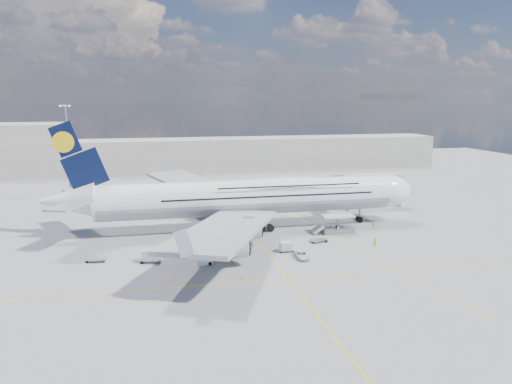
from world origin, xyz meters
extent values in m
plane|color=gray|center=(0.00, 0.00, 0.00)|extent=(300.00, 300.00, 0.00)
cube|color=yellow|center=(0.00, 0.00, 0.01)|extent=(0.25, 220.00, 0.01)
cube|color=yellow|center=(0.00, -20.00, 0.01)|extent=(120.00, 0.25, 0.01)
cube|color=yellow|center=(14.00, 10.00, 0.01)|extent=(14.16, 99.06, 0.01)
cylinder|color=white|center=(0.00, 10.00, 6.80)|extent=(62.00, 7.20, 7.20)
cylinder|color=#9EA0A5|center=(0.00, 10.00, 6.65)|extent=(60.76, 7.13, 7.13)
ellipsoid|color=white|center=(8.00, 10.00, 8.78)|extent=(36.00, 6.84, 3.76)
ellipsoid|color=white|center=(31.00, 10.00, 6.80)|extent=(11.52, 7.20, 7.20)
ellipsoid|color=black|center=(34.24, 10.00, 7.40)|extent=(3.84, 4.16, 1.44)
cone|color=white|center=(-35.50, 10.00, 7.60)|extent=(10.00, 6.84, 6.84)
cube|color=black|center=(-33.50, 10.00, 16.40)|extent=(11.02, 0.46, 14.61)
cylinder|color=yellow|center=(-35.60, 10.00, 18.90)|extent=(4.00, 0.60, 4.00)
cube|color=#999EA3|center=(-8.00, 30.00, 5.60)|extent=(25.49, 39.15, 3.35)
cube|color=#999EA3|center=(-8.00, -10.00, 5.60)|extent=(25.49, 39.15, 3.35)
cylinder|color=#B7BABF|center=(-3.00, 22.50, 3.20)|extent=(5.20, 3.50, 3.50)
cylinder|color=#B7BABF|center=(-7.50, 33.00, 3.20)|extent=(5.20, 3.50, 3.50)
cylinder|color=#B7BABF|center=(-3.00, -2.50, 3.20)|extent=(5.20, 3.50, 3.50)
cylinder|color=#B7BABF|center=(-7.50, -13.00, 3.20)|extent=(5.20, 3.50, 3.50)
cylinder|color=gray|center=(25.00, 10.00, 2.20)|extent=(0.44, 0.44, 3.80)
cylinder|color=black|center=(25.00, 10.00, 0.65)|extent=(1.30, 0.90, 1.30)
cylinder|color=gray|center=(0.00, 10.00, 2.20)|extent=(0.56, 0.56, 3.80)
cylinder|color=black|center=(0.00, 13.20, 0.75)|extent=(1.50, 0.90, 1.50)
cube|color=#B7B7BC|center=(25.00, 18.60, 7.10)|extent=(3.00, 10.00, 2.60)
cube|color=#B7B7BC|center=(33.00, 23.60, 7.10)|extent=(18.00, 3.00, 2.60)
cylinder|color=gray|center=(27.00, 21.60, 3.55)|extent=(0.80, 0.80, 7.10)
cylinder|color=black|center=(27.00, 21.60, 0.45)|extent=(0.90, 0.80, 0.90)
cylinder|color=gray|center=(41.00, 23.60, 3.55)|extent=(1.00, 1.00, 7.10)
cube|color=gray|center=(41.00, 23.60, 0.40)|extent=(2.00, 2.00, 0.80)
cylinder|color=#B7B7BC|center=(25.00, 14.80, 7.10)|extent=(3.60, 3.60, 2.80)
cube|color=silver|center=(17.00, 2.90, 3.50)|extent=(6.50, 3.20, 0.35)
cube|color=gray|center=(17.00, 2.90, 0.55)|extent=(6.50, 3.20, 1.10)
cube|color=gray|center=(17.00, 2.90, 2.05)|extent=(0.22, 1.99, 3.00)
cylinder|color=black|center=(14.40, 1.70, 0.35)|extent=(0.70, 0.30, 0.70)
cube|color=silver|center=(12.80, 2.90, 1.00)|extent=(2.16, 2.60, 1.60)
cylinder|color=gray|center=(-40.00, 45.00, 12.50)|extent=(0.70, 0.70, 25.00)
cube|color=gray|center=(-40.00, 45.00, 25.20)|extent=(3.00, 0.40, 0.60)
cube|color=#B2AD9E|center=(0.00, 95.00, 6.00)|extent=(180.00, 16.00, 12.00)
cube|color=#B2AD9E|center=(-70.00, 100.00, 9.00)|extent=(40.00, 22.00, 18.00)
cube|color=#193814|center=(40.00, 140.00, 4.00)|extent=(160.00, 6.00, 8.00)
cube|color=gray|center=(-20.47, -7.80, 0.40)|extent=(3.71, 2.48, 0.20)
cylinder|color=black|center=(-21.84, -8.48, 0.25)|extent=(0.50, 0.20, 0.50)
cylinder|color=black|center=(-19.11, -7.12, 0.25)|extent=(0.50, 0.20, 0.50)
cube|color=silver|center=(-20.47, -7.80, 1.31)|extent=(2.80, 2.18, 1.71)
cube|color=gray|center=(-8.73, -6.61, 0.30)|extent=(2.86, 2.10, 0.15)
cylinder|color=black|center=(-9.75, -7.12, 0.19)|extent=(0.38, 0.15, 0.38)
cylinder|color=black|center=(-7.70, -6.09, 0.19)|extent=(0.38, 0.15, 0.38)
cube|color=gray|center=(-10.62, -3.77, 0.31)|extent=(2.63, 1.41, 0.16)
cylinder|color=black|center=(-11.67, -4.29, 0.19)|extent=(0.39, 0.16, 0.39)
cylinder|color=black|center=(-9.57, -3.24, 0.19)|extent=(0.39, 0.16, 0.39)
cube|color=silver|center=(-10.62, -3.77, 1.01)|extent=(1.93, 1.32, 1.31)
cube|color=gray|center=(-29.44, -5.47, 0.38)|extent=(3.46, 2.09, 0.20)
cylinder|color=black|center=(-30.76, -6.13, 0.24)|extent=(0.48, 0.20, 0.48)
cylinder|color=black|center=(-28.13, -4.81, 0.24)|extent=(0.48, 0.20, 0.48)
cube|color=gray|center=(11.06, -2.65, 0.38)|extent=(3.67, 2.75, 0.20)
cylinder|color=black|center=(9.75, -3.31, 0.24)|extent=(0.48, 0.20, 0.48)
cylinder|color=black|center=(12.37, -2.00, 0.24)|extent=(0.48, 0.20, 0.48)
cube|color=gray|center=(3.32, -7.16, 0.33)|extent=(2.83, 1.51, 0.17)
cylinder|color=black|center=(2.19, -7.72, 0.21)|extent=(0.41, 0.17, 0.41)
cylinder|color=black|center=(4.45, -6.59, 0.21)|extent=(0.41, 0.17, 0.41)
cube|color=silver|center=(3.32, -7.16, 1.08)|extent=(2.07, 1.41, 1.41)
cube|color=white|center=(-11.78, -11.07, 0.64)|extent=(2.74, 1.60, 1.19)
cube|color=black|center=(-11.78, -11.07, 1.38)|extent=(1.09, 1.24, 0.46)
cylinder|color=black|center=(-12.69, -11.58, 0.29)|extent=(0.59, 0.23, 0.59)
cylinder|color=black|center=(-10.86, -10.57, 0.29)|extent=(0.59, 0.23, 0.59)
cube|color=gray|center=(-11.48, 31.90, 1.01)|extent=(6.64, 2.64, 2.02)
cube|color=white|center=(-12.19, 31.90, 2.93)|extent=(4.93, 2.69, 2.22)
cube|color=white|center=(-8.96, 31.90, 1.92)|extent=(1.89, 2.38, 1.61)
cube|color=black|center=(-8.25, 31.90, 2.12)|extent=(0.22, 2.02, 0.91)
cylinder|color=black|center=(-9.26, 30.74, 0.55)|extent=(1.11, 0.35, 1.11)
cylinder|color=black|center=(-13.70, 33.06, 0.55)|extent=(1.11, 0.35, 1.11)
cube|color=orange|center=(-12.19, 31.90, 2.22)|extent=(4.98, 2.74, 0.50)
cube|color=gray|center=(-8.20, 43.82, 0.86)|extent=(5.86, 3.08, 1.71)
cube|color=white|center=(-8.80, 43.82, 2.49)|extent=(4.45, 2.89, 1.89)
cube|color=white|center=(-6.06, 43.82, 1.63)|extent=(1.89, 2.23, 1.37)
cube|color=black|center=(-5.46, 43.82, 1.80)|extent=(0.45, 1.71, 0.77)
cylinder|color=black|center=(-6.32, 42.83, 0.47)|extent=(0.94, 0.30, 0.94)
cylinder|color=black|center=(-10.09, 44.80, 0.47)|extent=(0.94, 0.30, 0.94)
imported|color=white|center=(4.96, -11.36, 0.59)|extent=(2.24, 4.37, 1.18)
imported|color=#A0FF1A|center=(20.69, 9.30, 0.82)|extent=(0.66, 0.71, 1.63)
imported|color=#C9E017|center=(25.96, 4.78, 0.89)|extent=(1.01, 0.88, 1.78)
imported|color=#D5F71A|center=(-5.42, 0.28, 0.83)|extent=(0.84, 1.05, 1.66)
imported|color=#A2FF1A|center=(20.50, -7.25, 0.76)|extent=(0.87, 0.85, 1.51)
imported|color=#CDF71A|center=(-3.18, -6.04, 0.91)|extent=(1.20, 0.71, 1.82)
cone|color=orange|center=(26.67, 10.92, 0.29)|extent=(0.45, 0.45, 0.58)
cube|color=orange|center=(26.67, 10.92, 0.02)|extent=(0.39, 0.39, 0.03)
cone|color=orange|center=(-12.86, 23.30, 0.24)|extent=(0.38, 0.38, 0.49)
cube|color=orange|center=(-12.86, 23.30, 0.01)|extent=(0.33, 0.33, 0.03)
cone|color=orange|center=(-19.11, 31.26, 0.30)|extent=(0.48, 0.48, 0.61)
cube|color=orange|center=(-19.11, 31.26, 0.02)|extent=(0.41, 0.41, 0.03)
cone|color=orange|center=(-7.02, -11.54, 0.26)|extent=(0.41, 0.41, 0.53)
cube|color=orange|center=(-7.02, -11.54, 0.01)|extent=(0.36, 0.36, 0.03)
cone|color=orange|center=(-6.97, -18.98, 0.26)|extent=(0.40, 0.40, 0.51)
cube|color=orange|center=(-6.97, -18.98, 0.01)|extent=(0.35, 0.35, 0.03)
cone|color=orange|center=(-31.09, 9.68, 0.31)|extent=(0.49, 0.49, 0.63)
cube|color=orange|center=(-31.09, 9.68, 0.02)|extent=(0.43, 0.43, 0.03)
camera|label=1|loc=(-20.30, -89.63, 27.31)|focal=35.00mm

